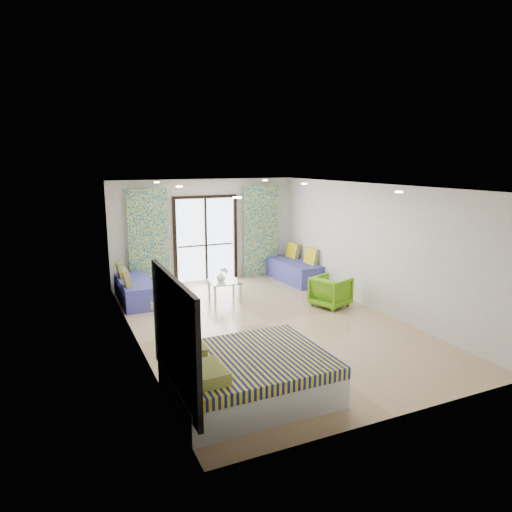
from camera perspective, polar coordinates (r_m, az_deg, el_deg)
name	(u,v)px	position (r m, az deg, el deg)	size (l,w,h in m)	color
floor	(266,323)	(9.17, 1.23, -8.35)	(5.00, 7.50, 0.01)	#9B7D5C
ceiling	(266,186)	(8.62, 1.31, 8.75)	(5.00, 7.50, 0.01)	silver
wall_back	(205,230)	(12.23, -6.36, 3.22)	(5.00, 0.01, 2.70)	silver
wall_front	(402,315)	(5.76, 17.74, -7.04)	(5.00, 0.01, 2.70)	silver
wall_left	(134,269)	(8.06, -14.98, -1.57)	(0.01, 7.50, 2.70)	silver
wall_right	(371,247)	(10.11, 14.16, 1.13)	(0.01, 7.50, 2.70)	silver
balcony_door	(206,234)	(12.22, -6.31, 2.77)	(1.76, 0.08, 2.28)	black
balcony_rail	(206,245)	(12.28, -6.29, 1.36)	(1.52, 0.03, 0.04)	#595451
curtain_left	(148,239)	(11.69, -13.31, 2.08)	(1.00, 0.10, 2.50)	silver
curtain_right	(261,231)	(12.64, 0.61, 3.11)	(1.00, 0.10, 2.50)	silver
downlight_a	(237,198)	(6.23, -2.36, 7.31)	(0.12, 0.12, 0.02)	#FFE0B2
downlight_b	(399,192)	(7.73, 17.45, 7.65)	(0.12, 0.12, 0.02)	#FFE0B2
downlight_c	(179,187)	(9.08, -9.57, 8.56)	(0.12, 0.12, 0.02)	#FFE0B2
downlight_d	(304,184)	(10.16, 6.05, 8.98)	(0.12, 0.12, 0.02)	#FFE0B2
downlight_e	(157,182)	(11.02, -12.30, 8.99)	(0.12, 0.12, 0.02)	#FFE0B2
downlight_f	(265,180)	(11.93, 1.13, 9.44)	(0.12, 0.12, 0.02)	#FFE0B2
headboard	(174,335)	(5.81, -10.23, -9.65)	(0.06, 2.10, 1.50)	black
switch_plate	(152,306)	(6.96, -12.87, -6.12)	(0.02, 0.10, 0.10)	silver
bed	(247,375)	(6.39, -1.14, -14.68)	(2.11, 1.72, 0.73)	silver
daybed_left	(135,290)	(10.78, -14.91, -4.10)	(0.71, 1.82, 0.90)	#3D4092
daybed_right	(294,270)	(12.29, 4.78, -1.74)	(0.85, 1.95, 0.94)	#3D4092
coffee_table	(224,283)	(10.54, -3.97, -3.42)	(0.74, 0.74, 0.78)	silver
vase	(221,277)	(10.52, -4.40, -2.61)	(0.20, 0.21, 0.20)	white
armchair	(331,290)	(10.21, 9.34, -4.21)	(0.72, 0.67, 0.74)	#5B9D14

